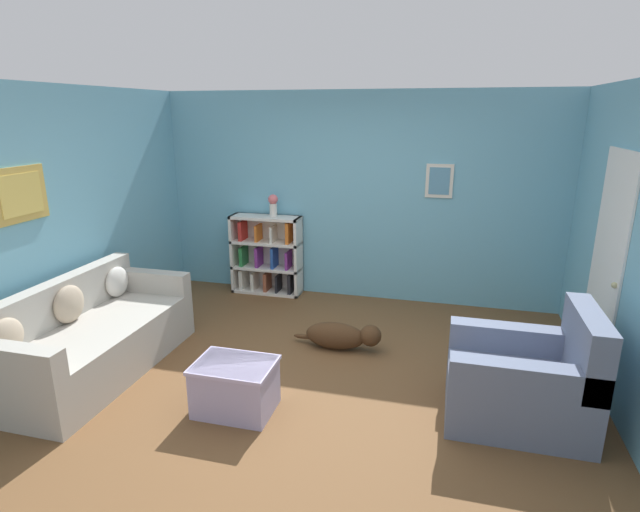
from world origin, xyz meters
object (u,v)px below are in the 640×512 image
recliner_chair (526,381)px  dog (342,336)px  bookshelf (267,256)px  coffee_table (235,385)px  vase (273,204)px  couch (91,338)px

recliner_chair → dog: recliner_chair is taller
bookshelf → recliner_chair: bearing=-36.8°
coffee_table → vase: size_ratio=2.20×
couch → recliner_chair: size_ratio=1.88×
couch → vase: 2.72m
couch → vase: bearing=68.4°
coffee_table → vase: (-0.61, 2.67, 0.98)m
recliner_chair → vase: size_ratio=3.67×
recliner_chair → vase: vase is taller
couch → dog: couch is taller
dog → couch: bearing=-155.0°
recliner_chair → coffee_table: recliner_chair is taller
bookshelf → vase: 0.72m
recliner_chair → bookshelf: bearing=143.2°
coffee_table → dog: 1.42m
couch → bookshelf: 2.56m
dog → vase: vase is taller
couch → recliner_chair: recliner_chair is taller
couch → vase: (0.95, 2.39, 0.88)m
bookshelf → recliner_chair: size_ratio=0.99×
couch → bookshelf: (0.83, 2.41, 0.18)m
couch → dog: size_ratio=2.13×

